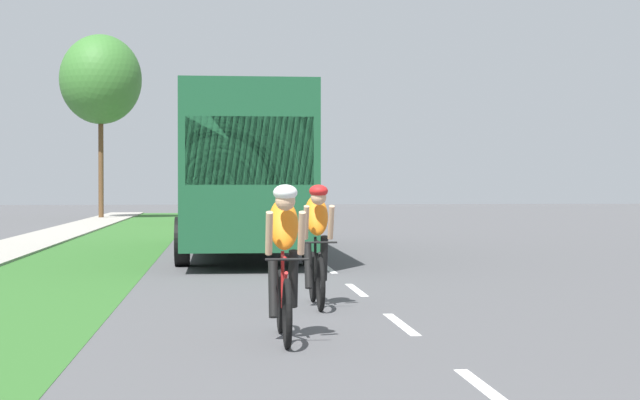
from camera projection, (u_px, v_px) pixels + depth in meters
name	position (u px, v px, depth m)	size (l,w,h in m)	color
ground_plane	(312.00, 256.00, 22.27)	(120.00, 120.00, 0.00)	#4C4C4F
grass_verge	(91.00, 258.00, 21.80)	(2.90, 70.00, 0.01)	#2D6026
lane_markings_center	(298.00, 245.00, 26.25)	(0.12, 54.07, 0.01)	white
cyclist_lead	(284.00, 261.00, 10.14)	(0.42, 1.72, 1.58)	black
cyclist_trailing	(317.00, 244.00, 13.02)	(0.42, 1.72, 1.58)	black
bus_dark_green	(242.00, 168.00, 23.39)	(2.78, 11.60, 3.48)	#194C2D
pickup_maroon	(239.00, 203.00, 41.56)	(2.22, 5.10, 1.64)	maroon
sedan_silver	(295.00, 201.00, 51.81)	(1.98, 4.30, 1.52)	#A5A8AD
street_tree_far	(101.00, 80.00, 47.47)	(3.83, 3.83, 8.67)	brown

